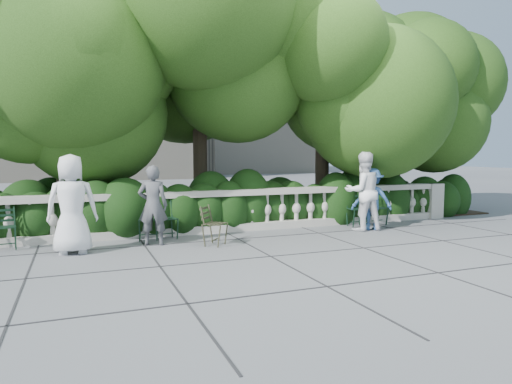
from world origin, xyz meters
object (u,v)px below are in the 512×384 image
object	(u,v)px
chair_a	(5,251)
chair_e	(359,227)
person_woman_grey	(153,205)
chair_f	(381,226)
person_businessman	(72,204)
person_older_blue	(372,199)
chair_c	(169,240)
person_casual_man	(363,191)
chair_b	(148,241)
chair_weathered	(222,246)

from	to	relation	value
chair_a	chair_e	world-z (taller)	same
chair_e	person_woman_grey	distance (m)	5.26
chair_a	chair_f	xyz separation A→B (m)	(8.59, -0.09, 0.00)
person_woman_grey	chair_e	bearing A→B (deg)	-161.39
person_businessman	person_woman_grey	bearing A→B (deg)	-166.44
person_older_blue	person_woman_grey	bearing A→B (deg)	23.54
chair_c	person_casual_man	xyz separation A→B (m)	(4.60, -0.48, 0.95)
chair_b	person_businessman	size ratio (longest dim) A/B	0.45
person_older_blue	chair_c	bearing A→B (deg)	18.95
chair_a	person_casual_man	size ratio (longest dim) A/B	0.44
person_woman_grey	person_casual_man	size ratio (longest dim) A/B	0.86
chair_b	chair_weathered	xyz separation A→B (m)	(1.31, -1.03, 0.00)
chair_c	person_casual_man	size ratio (longest dim) A/B	0.44
chair_b	chair_c	xyz separation A→B (m)	(0.44, -0.03, 0.00)
person_businessman	person_woman_grey	size ratio (longest dim) A/B	1.14
chair_c	person_woman_grey	size ratio (longest dim) A/B	0.51
chair_c	person_casual_man	bearing A→B (deg)	-16.25
chair_a	chair_c	bearing A→B (deg)	-8.52
chair_a	person_casual_man	distance (m)	7.80
chair_e	chair_weathered	distance (m)	4.03
person_woman_grey	person_older_blue	bearing A→B (deg)	-165.60
chair_weathered	person_casual_man	bearing A→B (deg)	-41.52
person_woman_grey	person_older_blue	world-z (taller)	person_woman_grey
person_businessman	person_older_blue	distance (m)	6.79
chair_b	chair_weathered	distance (m)	1.66
chair_a	chair_b	bearing A→B (deg)	-7.89
chair_a	chair_e	distance (m)	7.92
chair_b	person_businessman	xyz separation A→B (m)	(-1.48, -0.68, 0.93)
chair_f	chair_weathered	bearing A→B (deg)	-175.77
chair_e	person_woman_grey	bearing A→B (deg)	-174.13
chair_c	chair_weathered	xyz separation A→B (m)	(0.87, -0.99, 0.00)
chair_b	person_casual_man	world-z (taller)	person_casual_man
chair_b	chair_e	distance (m)	5.23
chair_a	person_woman_grey	xyz separation A→B (m)	(2.74, -0.41, 0.82)
chair_a	chair_f	size ratio (longest dim) A/B	1.00
chair_weathered	person_older_blue	world-z (taller)	person_older_blue
chair_f	person_businessman	size ratio (longest dim) A/B	0.45
chair_c	person_businessman	world-z (taller)	person_businessman
chair_b	person_woman_grey	xyz separation A→B (m)	(0.05, -0.42, 0.82)
chair_f	chair_a	bearing A→B (deg)	172.20
chair_a	person_casual_man	world-z (taller)	person_casual_man
chair_a	chair_e	bearing A→B (deg)	-8.82
chair_a	chair_b	xyz separation A→B (m)	(2.69, 0.01, 0.00)
chair_b	chair_e	xyz separation A→B (m)	(5.23, -0.11, 0.00)
chair_c	chair_e	bearing A→B (deg)	-11.22
chair_e	person_casual_man	world-z (taller)	person_casual_man
chair_e	person_casual_man	size ratio (longest dim) A/B	0.44
chair_c	person_casual_man	distance (m)	4.72
chair_e	chair_weathered	xyz separation A→B (m)	(-3.92, -0.92, 0.00)
person_businessman	person_older_blue	xyz separation A→B (m)	(6.79, 0.19, -0.18)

